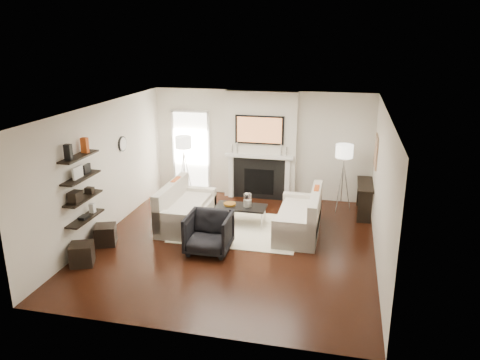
% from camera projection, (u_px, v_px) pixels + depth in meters
% --- Properties ---
extents(room_envelope, '(6.00, 6.00, 6.00)m').
position_uv_depth(room_envelope, '(233.00, 179.00, 8.97)').
color(room_envelope, black).
rests_on(room_envelope, ground).
extents(chimney_breast, '(1.80, 0.25, 2.70)m').
position_uv_depth(chimney_breast, '(260.00, 146.00, 11.64)').
color(chimney_breast, silver).
rests_on(chimney_breast, floor).
extents(fireplace_surround, '(1.30, 0.02, 1.04)m').
position_uv_depth(fireplace_surround, '(259.00, 179.00, 11.76)').
color(fireplace_surround, black).
rests_on(fireplace_surround, floor).
extents(firebox, '(0.75, 0.02, 0.65)m').
position_uv_depth(firebox, '(259.00, 182.00, 11.78)').
color(firebox, black).
rests_on(firebox, floor).
extents(mantel_pilaster_l, '(0.12, 0.08, 1.10)m').
position_uv_depth(mantel_pilaster_l, '(231.00, 176.00, 11.88)').
color(mantel_pilaster_l, white).
rests_on(mantel_pilaster_l, floor).
extents(mantel_pilaster_r, '(0.12, 0.08, 1.10)m').
position_uv_depth(mantel_pilaster_r, '(287.00, 180.00, 11.57)').
color(mantel_pilaster_r, white).
rests_on(mantel_pilaster_r, floor).
extents(mantel_shelf, '(1.70, 0.18, 0.07)m').
position_uv_depth(mantel_shelf, '(259.00, 156.00, 11.54)').
color(mantel_shelf, white).
rests_on(mantel_shelf, chimney_breast).
extents(tv_body, '(1.20, 0.06, 0.70)m').
position_uv_depth(tv_body, '(259.00, 130.00, 11.36)').
color(tv_body, black).
rests_on(tv_body, chimney_breast).
extents(tv_screen, '(1.10, 0.00, 0.62)m').
position_uv_depth(tv_screen, '(259.00, 130.00, 11.33)').
color(tv_screen, '#BF723F').
rests_on(tv_screen, tv_body).
extents(candlestick_l_tall, '(0.04, 0.04, 0.30)m').
position_uv_depth(candlestick_l_tall, '(237.00, 148.00, 11.61)').
color(candlestick_l_tall, silver).
rests_on(candlestick_l_tall, mantel_shelf).
extents(candlestick_l_short, '(0.04, 0.04, 0.24)m').
position_uv_depth(candlestick_l_short, '(232.00, 149.00, 11.64)').
color(candlestick_l_short, silver).
rests_on(candlestick_l_short, mantel_shelf).
extents(candlestick_r_tall, '(0.04, 0.04, 0.30)m').
position_uv_depth(candlestick_r_tall, '(281.00, 150.00, 11.37)').
color(candlestick_r_tall, silver).
rests_on(candlestick_r_tall, mantel_shelf).
extents(candlestick_r_short, '(0.04, 0.04, 0.24)m').
position_uv_depth(candlestick_r_short, '(287.00, 152.00, 11.35)').
color(candlestick_r_short, silver).
rests_on(candlestick_r_short, mantel_shelf).
extents(hallway_panel, '(0.90, 0.02, 2.10)m').
position_uv_depth(hallway_panel, '(191.00, 152.00, 12.22)').
color(hallway_panel, white).
rests_on(hallway_panel, floor).
extents(door_trim_l, '(0.06, 0.06, 2.16)m').
position_uv_depth(door_trim_l, '(174.00, 151.00, 12.30)').
color(door_trim_l, white).
rests_on(door_trim_l, floor).
extents(door_trim_r, '(0.06, 0.06, 2.16)m').
position_uv_depth(door_trim_r, '(209.00, 153.00, 12.10)').
color(door_trim_r, white).
rests_on(door_trim_r, floor).
extents(door_trim_top, '(1.02, 0.06, 0.06)m').
position_uv_depth(door_trim_top, '(190.00, 111.00, 11.88)').
color(door_trim_top, white).
rests_on(door_trim_top, wall_back).
extents(rug, '(2.60, 2.00, 0.01)m').
position_uv_depth(rug, '(239.00, 229.00, 10.06)').
color(rug, '#EEE4C3').
rests_on(rug, floor).
extents(loveseat_left_base, '(0.85, 1.80, 0.42)m').
position_uv_depth(loveseat_left_base, '(187.00, 216.00, 10.22)').
color(loveseat_left_base, beige).
rests_on(loveseat_left_base, floor).
extents(loveseat_left_back, '(0.18, 1.80, 0.80)m').
position_uv_depth(loveseat_left_back, '(172.00, 201.00, 10.20)').
color(loveseat_left_back, beige).
rests_on(loveseat_left_back, floor).
extents(loveseat_left_arm_n, '(0.85, 0.18, 0.60)m').
position_uv_depth(loveseat_left_arm_n, '(173.00, 226.00, 9.44)').
color(loveseat_left_arm_n, beige).
rests_on(loveseat_left_arm_n, floor).
extents(loveseat_left_arm_s, '(0.85, 0.18, 0.60)m').
position_uv_depth(loveseat_left_arm_s, '(198.00, 200.00, 10.95)').
color(loveseat_left_arm_s, beige).
rests_on(loveseat_left_arm_s, floor).
extents(loveseat_left_cushion, '(0.63, 1.44, 0.10)m').
position_uv_depth(loveseat_left_cushion, '(189.00, 205.00, 10.14)').
color(loveseat_left_cushion, beige).
rests_on(loveseat_left_cushion, loveseat_left_base).
extents(pillow_left_orange, '(0.10, 0.42, 0.42)m').
position_uv_depth(pillow_left_orange, '(176.00, 188.00, 10.42)').
color(pillow_left_orange, '#B34516').
rests_on(pillow_left_orange, loveseat_left_cushion).
extents(pillow_left_charcoal, '(0.10, 0.40, 0.40)m').
position_uv_depth(pillow_left_charcoal, '(166.00, 197.00, 9.86)').
color(pillow_left_charcoal, black).
rests_on(pillow_left_charcoal, loveseat_left_cushion).
extents(loveseat_right_base, '(0.85, 1.80, 0.42)m').
position_uv_depth(loveseat_right_base, '(298.00, 224.00, 9.79)').
color(loveseat_right_base, beige).
rests_on(loveseat_right_base, floor).
extents(loveseat_right_back, '(0.18, 1.80, 0.80)m').
position_uv_depth(loveseat_right_back, '(315.00, 211.00, 9.62)').
color(loveseat_right_back, beige).
rests_on(loveseat_right_back, floor).
extents(loveseat_right_arm_n, '(0.85, 0.18, 0.60)m').
position_uv_depth(loveseat_right_arm_n, '(294.00, 236.00, 9.01)').
color(loveseat_right_arm_n, beige).
rests_on(loveseat_right_arm_n, floor).
extents(loveseat_right_arm_s, '(0.85, 0.18, 0.60)m').
position_uv_depth(loveseat_right_arm_s, '(302.00, 207.00, 10.51)').
color(loveseat_right_arm_s, beige).
rests_on(loveseat_right_arm_s, floor).
extents(loveseat_right_cushion, '(0.63, 1.44, 0.10)m').
position_uv_depth(loveseat_right_cushion, '(296.00, 212.00, 9.72)').
color(loveseat_right_cushion, beige).
rests_on(loveseat_right_cushion, loveseat_right_base).
extents(pillow_right_orange, '(0.10, 0.42, 0.42)m').
position_uv_depth(pillow_right_orange, '(316.00, 197.00, 9.84)').
color(pillow_right_orange, '#B34516').
rests_on(pillow_right_orange, loveseat_right_cushion).
extents(pillow_right_charcoal, '(0.10, 0.40, 0.40)m').
position_uv_depth(pillow_right_charcoal, '(314.00, 207.00, 9.28)').
color(pillow_right_charcoal, black).
rests_on(pillow_right_charcoal, loveseat_right_cushion).
extents(coffee_table, '(1.10, 0.55, 0.04)m').
position_uv_depth(coffee_table, '(241.00, 207.00, 10.21)').
color(coffee_table, black).
rests_on(coffee_table, floor).
extents(coffee_leg_nw, '(0.02, 0.02, 0.38)m').
position_uv_depth(coffee_leg_nw, '(216.00, 218.00, 10.18)').
color(coffee_leg_nw, silver).
rests_on(coffee_leg_nw, floor).
extents(coffee_leg_ne, '(0.02, 0.02, 0.38)m').
position_uv_depth(coffee_leg_ne, '(261.00, 222.00, 9.96)').
color(coffee_leg_ne, silver).
rests_on(coffee_leg_ne, floor).
extents(coffee_leg_sw, '(0.02, 0.02, 0.38)m').
position_uv_depth(coffee_leg_sw, '(221.00, 210.00, 10.59)').
color(coffee_leg_sw, silver).
rests_on(coffee_leg_sw, floor).
extents(coffee_leg_se, '(0.02, 0.02, 0.38)m').
position_uv_depth(coffee_leg_se, '(265.00, 214.00, 10.37)').
color(coffee_leg_se, silver).
rests_on(coffee_leg_se, floor).
extents(hurricane_glass, '(0.18, 0.18, 0.31)m').
position_uv_depth(hurricane_glass, '(248.00, 201.00, 10.13)').
color(hurricane_glass, white).
rests_on(hurricane_glass, coffee_table).
extents(hurricane_candle, '(0.11, 0.11, 0.17)m').
position_uv_depth(hurricane_candle, '(248.00, 203.00, 10.15)').
color(hurricane_candle, white).
rests_on(hurricane_candle, coffee_table).
extents(copper_bowl, '(0.27, 0.27, 0.05)m').
position_uv_depth(copper_bowl, '(230.00, 204.00, 10.25)').
color(copper_bowl, '#9F651A').
rests_on(copper_bowl, coffee_table).
extents(armchair, '(0.83, 0.78, 0.85)m').
position_uv_depth(armchair, '(209.00, 231.00, 8.91)').
color(armchair, black).
rests_on(armchair, floor).
extents(lamp_left_post, '(0.02, 0.02, 1.20)m').
position_uv_depth(lamp_left_post, '(185.00, 175.00, 11.81)').
color(lamp_left_post, silver).
rests_on(lamp_left_post, floor).
extents(lamp_left_shade, '(0.40, 0.40, 0.30)m').
position_uv_depth(lamp_left_shade, '(183.00, 142.00, 11.55)').
color(lamp_left_shade, white).
rests_on(lamp_left_shade, lamp_left_post).
extents(lamp_left_leg_a, '(0.25, 0.02, 1.23)m').
position_uv_depth(lamp_left_leg_a, '(189.00, 175.00, 11.78)').
color(lamp_left_leg_a, silver).
rests_on(lamp_left_leg_a, floor).
extents(lamp_left_leg_b, '(0.14, 0.22, 1.23)m').
position_uv_depth(lamp_left_leg_b, '(184.00, 174.00, 11.91)').
color(lamp_left_leg_b, silver).
rests_on(lamp_left_leg_b, floor).
extents(lamp_left_leg_c, '(0.14, 0.22, 1.23)m').
position_uv_depth(lamp_left_leg_c, '(181.00, 176.00, 11.73)').
color(lamp_left_leg_c, silver).
rests_on(lamp_left_leg_c, floor).
extents(lamp_right_post, '(0.02, 0.02, 1.20)m').
position_uv_depth(lamp_right_post, '(342.00, 186.00, 10.94)').
color(lamp_right_post, silver).
rests_on(lamp_right_post, floor).
extents(lamp_right_shade, '(0.40, 0.40, 0.30)m').
position_uv_depth(lamp_right_shade, '(344.00, 151.00, 10.69)').
color(lamp_right_shade, white).
rests_on(lamp_right_shade, lamp_right_post).
extents(lamp_right_leg_a, '(0.25, 0.02, 1.23)m').
position_uv_depth(lamp_right_leg_a, '(347.00, 187.00, 10.92)').
color(lamp_right_leg_a, silver).
rests_on(lamp_right_leg_a, floor).
extents(lamp_right_leg_b, '(0.14, 0.22, 1.23)m').
position_uv_depth(lamp_right_leg_b, '(340.00, 185.00, 11.04)').
color(lamp_right_leg_b, silver).
rests_on(lamp_right_leg_b, floor).
extents(lamp_right_leg_c, '(0.14, 0.22, 1.23)m').
position_uv_depth(lamp_right_leg_c, '(339.00, 187.00, 10.87)').
color(lamp_right_leg_c, silver).
rests_on(lamp_right_leg_c, floor).
extents(console_top, '(0.35, 1.20, 0.04)m').
position_uv_depth(console_top, '(365.00, 184.00, 10.67)').
color(console_top, black).
rests_on(console_top, floor).
extents(console_leg_n, '(0.30, 0.04, 0.71)m').
position_uv_depth(console_leg_n, '(365.00, 208.00, 10.27)').
color(console_leg_n, black).
rests_on(console_leg_n, floor).
extents(console_leg_s, '(0.30, 0.04, 0.71)m').
position_uv_depth(console_leg_s, '(364.00, 192.00, 11.30)').
color(console_leg_s, black).
rests_on(console_leg_s, floor).
extents(wall_art, '(0.03, 0.70, 0.70)m').
position_uv_depth(wall_art, '(376.00, 152.00, 10.23)').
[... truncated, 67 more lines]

